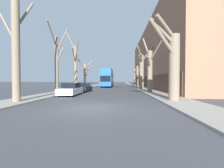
# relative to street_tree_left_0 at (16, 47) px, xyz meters

# --- Properties ---
(ground_plane) EXTENTS (300.00, 300.00, 0.00)m
(ground_plane) POSITION_rel_street_tree_left_0_xyz_m (5.88, -1.64, -4.07)
(ground_plane) COLOR #424247
(sidewalk_left) EXTENTS (2.76, 120.00, 0.12)m
(sidewalk_left) POSITION_rel_street_tree_left_0_xyz_m (-0.28, 48.36, -4.01)
(sidewalk_left) COLOR gray
(sidewalk_left) RESTS_ON ground
(sidewalk_right) EXTENTS (2.76, 120.00, 0.12)m
(sidewalk_right) POSITION_rel_street_tree_left_0_xyz_m (12.03, 48.36, -4.01)
(sidewalk_right) COLOR gray
(sidewalk_right) RESTS_ON ground
(building_facade_right) EXTENTS (10.08, 46.86, 13.75)m
(building_facade_right) POSITION_rel_street_tree_left_0_xyz_m (18.40, 26.61, 2.79)
(building_facade_right) COLOR #93664C
(building_facade_right) RESTS_ON ground
(street_tree_left_0) EXTENTS (2.36, 2.10, 8.09)m
(street_tree_left_0) POSITION_rel_street_tree_left_0_xyz_m (0.00, 0.00, 0.00)
(street_tree_left_0) COLOR #7A6B56
(street_tree_left_0) RESTS_ON ground
(street_tree_left_1) EXTENTS (1.63, 2.90, 7.79)m
(street_tree_left_1) POSITION_rel_street_tree_left_0_xyz_m (0.09, 6.78, -0.33)
(street_tree_left_1) COLOR #7A6B56
(street_tree_left_1) RESTS_ON ground
(street_tree_left_2) EXTENTS (2.92, 3.44, 9.82)m
(street_tree_left_2) POSITION_rel_street_tree_left_0_xyz_m (0.18, 13.82, 0.05)
(street_tree_left_2) COLOR #7A6B56
(street_tree_left_2) RESTS_ON ground
(street_tree_left_3) EXTENTS (3.68, 3.18, 6.61)m
(street_tree_left_3) POSITION_rel_street_tree_left_0_xyz_m (0.02, 21.34, -1.10)
(street_tree_left_3) COLOR #7A6B56
(street_tree_left_3) RESTS_ON ground
(street_tree_right_0) EXTENTS (2.68, 1.91, 6.30)m
(street_tree_right_0) POSITION_rel_street_tree_left_0_xyz_m (11.60, 1.17, -1.06)
(street_tree_right_0) COLOR #7A6B56
(street_tree_right_0) RESTS_ON ground
(street_tree_right_1) EXTENTS (1.94, 4.43, 7.74)m
(street_tree_right_1) POSITION_rel_street_tree_left_0_xyz_m (11.58, 9.76, -0.85)
(street_tree_right_1) COLOR #7A6B56
(street_tree_right_1) RESTS_ON ground
(street_tree_right_2) EXTENTS (3.11, 3.61, 7.70)m
(street_tree_right_2) POSITION_rel_street_tree_left_0_xyz_m (11.60, 17.62, -0.41)
(street_tree_right_2) COLOR #7A6B56
(street_tree_right_2) RESTS_ON ground
(street_tree_right_3) EXTENTS (3.51, 3.58, 6.15)m
(street_tree_right_3) POSITION_rel_street_tree_left_0_xyz_m (11.71, 25.98, -1.15)
(street_tree_right_3) COLOR #7A6B56
(street_tree_right_3) RESTS_ON ground
(street_tree_right_4) EXTENTS (4.07, 1.55, 7.83)m
(street_tree_right_4) POSITION_rel_street_tree_left_0_xyz_m (11.74, 33.55, -1.07)
(street_tree_right_4) COLOR #7A6B56
(street_tree_right_4) RESTS_ON ground
(double_decker_bus) EXTENTS (2.59, 10.14, 4.34)m
(double_decker_bus) POSITION_rel_street_tree_left_0_xyz_m (4.33, 26.96, -1.62)
(double_decker_bus) COLOR #19519E
(double_decker_bus) RESTS_ON ground
(parked_car_0) EXTENTS (1.73, 4.12, 1.37)m
(parked_car_0) POSITION_rel_street_tree_left_0_xyz_m (2.15, 5.73, -3.42)
(parked_car_0) COLOR silver
(parked_car_0) RESTS_ON ground
(parked_car_1) EXTENTS (1.79, 4.57, 1.25)m
(parked_car_1) POSITION_rel_street_tree_left_0_xyz_m (2.15, 11.35, -3.47)
(parked_car_1) COLOR black
(parked_car_1) RESTS_ON ground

